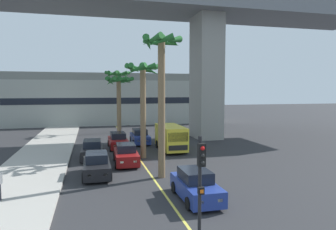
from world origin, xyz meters
TOP-DOWN VIEW (x-y plane):
  - sidewalk_left at (-8.00, 16.00)m, footprint 4.80×80.00m
  - lane_stripe_center at (0.00, 24.00)m, footprint 0.14×56.00m
  - bridge_overpass at (1.15, 33.23)m, footprint 61.63×8.00m
  - pier_building_backdrop at (0.00, 52.47)m, footprint 37.26×8.04m
  - car_queue_front at (-1.30, 28.93)m, footprint 1.88×4.12m
  - car_queue_second at (-1.27, 22.29)m, footprint 1.92×4.14m
  - car_queue_third at (-3.79, 24.78)m, footprint 1.94×4.16m
  - car_queue_fourth at (-3.54, 19.36)m, footprint 1.85×4.11m
  - car_queue_fifth at (1.40, 13.61)m, footprint 1.85×4.11m
  - car_queue_sixth at (1.20, 31.09)m, footprint 1.87×4.12m
  - delivery_van at (3.45, 26.59)m, footprint 2.19×5.26m
  - traffic_light_median_near at (-0.37, 8.12)m, footprint 0.24×0.37m
  - palm_tree_near_median at (-0.28, 40.46)m, footprint 3.46×3.42m
  - palm_tree_mid_median at (0.40, 24.08)m, footprint 3.06×3.05m
  - palm_tree_far_median at (0.59, 18.03)m, footprint 2.74×2.76m
  - palm_tree_farthest_median at (-0.80, 32.49)m, footprint 3.17×3.24m

SIDE VIEW (x-z plane):
  - lane_stripe_center at x=0.00m, z-range 0.00..0.01m
  - sidewalk_left at x=-8.00m, z-range 0.00..0.15m
  - car_queue_front at x=-1.30m, z-range -0.06..1.50m
  - car_queue_second at x=-1.27m, z-range -0.06..1.50m
  - car_queue_third at x=-3.79m, z-range -0.06..1.50m
  - car_queue_fourth at x=-3.54m, z-range -0.06..1.50m
  - car_queue_fifth at x=1.40m, z-range -0.06..1.50m
  - car_queue_sixth at x=1.20m, z-range -0.06..1.50m
  - delivery_van at x=3.45m, z-range 0.11..2.47m
  - traffic_light_median_near at x=-0.37m, z-range 0.61..4.81m
  - pier_building_backdrop at x=0.00m, z-range -0.06..8.44m
  - palm_tree_farthest_median at x=-0.80m, z-range 2.45..9.74m
  - palm_tree_mid_median at x=0.40m, z-range 2.16..10.18m
  - palm_tree_far_median at x=0.59m, z-range 2.28..11.58m
  - palm_tree_near_median at x=-0.28m, z-range 2.92..11.28m
  - bridge_overpass at x=1.15m, z-range 5.46..24.11m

